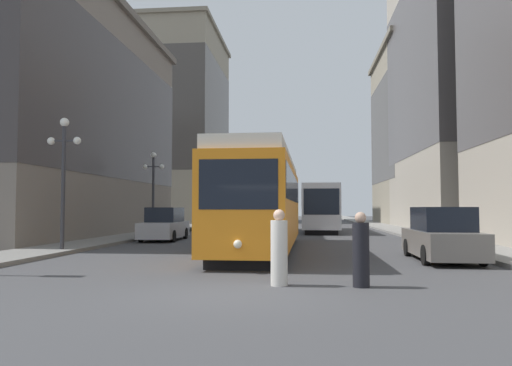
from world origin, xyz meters
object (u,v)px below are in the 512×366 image
Objects in this scene: parked_car_right_far at (441,236)px; parked_car_left_mid at (165,225)px; parked_car_left_near at (209,220)px; lamp_post_left_far at (153,180)px; streetcar at (263,201)px; pedestrian_crossing_far at (279,250)px; lamp_post_left_near at (64,162)px; transit_bus at (320,206)px; pedestrian_crossing_near at (361,252)px.

parked_car_left_mid is at bearing -35.61° from parked_car_right_far.
lamp_post_left_far is at bearing -104.72° from parked_car_left_near.
pedestrian_crossing_far is (1.15, -9.12, -1.28)m from streetcar.
lamp_post_left_far is (0.00, 11.62, -0.03)m from lamp_post_left_near.
parked_car_left_mid is 1.01× the size of parked_car_right_far.
streetcar is at bearing -51.11° from lamp_post_left_far.
pedestrian_crossing_far is at bearing -82.16° from streetcar.
parked_car_left_near is (-8.94, 1.16, -1.10)m from transit_bus.
parked_car_left_mid and parked_car_right_far have the same top height.
pedestrian_crossing_near is at bearing 61.30° from parked_car_right_far.
lamp_post_left_far is at bearing 90.00° from lamp_post_left_near.
pedestrian_crossing_far is (7.15, -27.57, -0.03)m from parked_car_left_near.
parked_car_left_near reaches higher than pedestrian_crossing_near.
lamp_post_left_near reaches higher than parked_car_left_mid.
parked_car_right_far is at bearing -42.51° from lamp_post_left_far.
lamp_post_left_near reaches higher than pedestrian_crossing_far.
streetcar reaches higher than parked_car_left_mid.
parked_car_left_near reaches higher than pedestrian_crossing_far.
lamp_post_left_far is (-10.91, 18.94, 2.81)m from pedestrian_crossing_near.
parked_car_right_far is at bearing -86.18° from pedestrian_crossing_near.
parked_car_right_far is 7.83m from pedestrian_crossing_far.
parked_car_left_mid is (-6.00, 5.97, -1.26)m from streetcar.
parked_car_right_far is at bearing -62.70° from parked_car_left_near.
parked_car_left_near is 0.97× the size of parked_car_left_mid.
lamp_post_left_far is at bearing 129.56° from streetcar.
pedestrian_crossing_far reaches higher than pedestrian_crossing_near.
parked_car_left_mid is 15.45m from parked_car_right_far.
transit_bus reaches higher than parked_car_left_near.
streetcar reaches higher than parked_car_left_near.
lamp_post_left_far is (-14.27, 13.08, 2.75)m from parked_car_right_far.
transit_bus is 2.46× the size of parked_car_left_mid.
parked_car_left_near is at bearing 108.69° from streetcar.
transit_bus reaches higher than parked_car_left_mid.
transit_bus is 6.83× the size of pedestrian_crossing_far.
pedestrian_crossing_far is at bearing 32.88° from pedestrian_crossing_near.
pedestrian_crossing_near is 0.97× the size of pedestrian_crossing_far.
streetcar is at bearing 13.00° from lamp_post_left_near.
pedestrian_crossing_near is at bearing -60.93° from parked_car_left_mid.
parked_car_left_mid is 5.09m from lamp_post_left_far.
streetcar is 2.77× the size of lamp_post_left_far.
parked_car_left_near is 25.01m from parked_car_right_far.
pedestrian_crossing_near is (3.00, -9.15, -1.31)m from streetcar.
pedestrian_crossing_near is (9.01, -27.60, -0.05)m from parked_car_left_near.
lamp_post_left_far reaches higher than streetcar.
pedestrian_crossing_near is at bearing -74.27° from parked_car_left_near.
streetcar is at bearing -26.12° from parked_car_right_far.
lamp_post_left_far is (-9.05, 18.92, 2.78)m from pedestrian_crossing_far.
pedestrian_crossing_far is (-1.79, -26.41, -1.13)m from transit_bus.
lamp_post_left_far reaches higher than pedestrian_crossing_near.
parked_car_left_near and parked_car_left_mid have the same top height.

